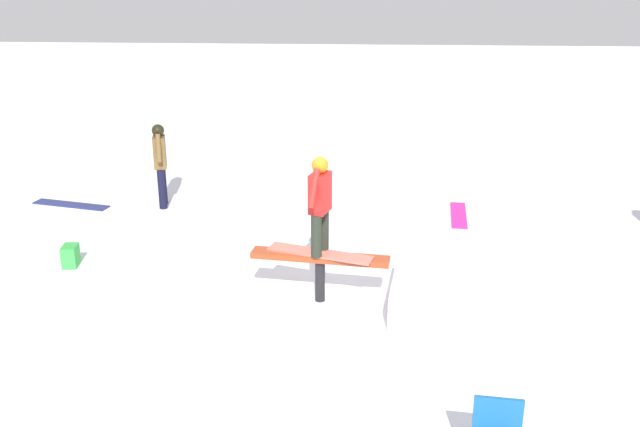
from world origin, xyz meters
name	(u,v)px	position (x,y,z in m)	size (l,w,h in m)	color
ground_plane	(320,300)	(0.00, 0.00, 0.00)	(60.00, 60.00, 0.00)	white
rail_feature	(320,262)	(0.00, 0.00, 0.59)	(1.94, 0.52, 0.70)	black
snow_kicker_ramp	(459,296)	(-1.91, 0.24, 0.24)	(1.80, 1.50, 0.48)	white
main_rider_on_rail	(320,207)	(0.00, 0.00, 1.39)	(1.50, 0.74, 1.39)	#E2705D
bystander_brown	(160,161)	(3.26, -3.81, 0.90)	(0.30, 0.66, 1.61)	black
loose_snowboard_magenta	(459,215)	(-2.38, -3.59, 0.01)	(1.38, 0.28, 0.02)	#D6239D
loose_snowboard_navy	(71,205)	(5.07, -3.73, 0.01)	(1.56, 0.28, 0.02)	navy
backpack_on_snow	(71,256)	(3.95, -0.94, 0.17)	(0.30, 0.22, 0.34)	green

